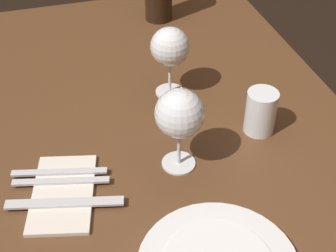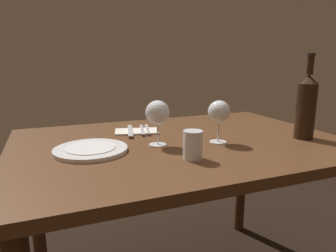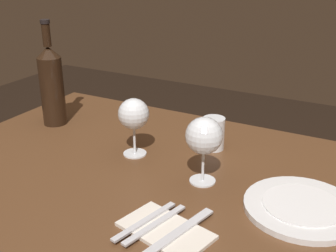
% 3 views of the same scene
% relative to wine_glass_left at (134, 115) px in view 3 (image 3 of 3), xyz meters
% --- Properties ---
extents(dining_table, '(1.30, 0.90, 0.74)m').
position_rel_wine_glass_left_xyz_m(dining_table, '(0.12, -0.08, -0.21)').
color(dining_table, '#56351E').
rests_on(dining_table, ground).
extents(wine_glass_left, '(0.09, 0.09, 0.17)m').
position_rel_wine_glass_left_xyz_m(wine_glass_left, '(0.00, 0.00, 0.00)').
color(wine_glass_left, white).
rests_on(wine_glass_left, dining_table).
extents(wine_glass_right, '(0.09, 0.09, 0.17)m').
position_rel_wine_glass_left_xyz_m(wine_glass_right, '(0.23, -0.05, 0.00)').
color(wine_glass_right, white).
rests_on(wine_glass_right, dining_table).
extents(wine_bottle, '(0.08, 0.08, 0.34)m').
position_rel_wine_glass_left_xyz_m(wine_bottle, '(-0.36, 0.07, 0.02)').
color(wine_bottle, black).
rests_on(wine_bottle, dining_table).
extents(water_tumbler, '(0.06, 0.06, 0.10)m').
position_rel_wine_glass_left_xyz_m(water_tumbler, '(0.18, 0.14, -0.08)').
color(water_tumbler, white).
rests_on(water_tumbler, dining_table).
extents(dinner_plate, '(0.26, 0.26, 0.02)m').
position_rel_wine_glass_left_xyz_m(dinner_plate, '(0.48, -0.06, -0.11)').
color(dinner_plate, white).
rests_on(dinner_plate, dining_table).
extents(folded_napkin, '(0.21, 0.15, 0.01)m').
position_rel_wine_glass_left_xyz_m(folded_napkin, '(0.25, -0.28, -0.11)').
color(folded_napkin, silver).
rests_on(folded_napkin, dining_table).
extents(fork_inner, '(0.06, 0.18, 0.00)m').
position_rel_wine_glass_left_xyz_m(fork_inner, '(0.23, -0.28, -0.11)').
color(fork_inner, silver).
rests_on(fork_inner, folded_napkin).
extents(fork_outer, '(0.06, 0.18, 0.00)m').
position_rel_wine_glass_left_xyz_m(fork_outer, '(0.20, -0.28, -0.11)').
color(fork_outer, silver).
rests_on(fork_outer, folded_napkin).
extents(table_knife, '(0.07, 0.21, 0.00)m').
position_rel_wine_glass_left_xyz_m(table_knife, '(0.28, -0.28, -0.11)').
color(table_knife, silver).
rests_on(table_knife, folded_napkin).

